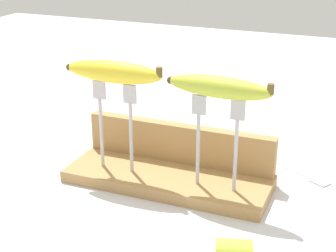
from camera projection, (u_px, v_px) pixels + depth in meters
ground_plane at (168, 184)px, 1.04m from camera, size 3.00×3.00×0.00m
wooden_board at (168, 178)px, 1.04m from camera, size 0.40×0.15×0.02m
board_backstop at (179, 143)px, 1.07m from camera, size 0.39×0.02×0.08m
fork_stand_left at (115, 118)px, 1.01m from camera, size 0.09×0.01×0.18m
fork_stand_right at (217, 135)px, 0.94m from camera, size 0.10×0.01×0.18m
banana_raised_left at (114, 72)px, 0.98m from camera, size 0.20×0.04×0.04m
banana_raised_right at (219, 87)px, 0.91m from camera, size 0.20×0.05×0.04m
fork_fallen_near at (301, 173)px, 1.08m from camera, size 0.16×0.10×0.01m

